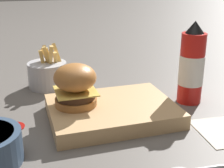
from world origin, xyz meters
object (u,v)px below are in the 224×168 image
at_px(ketchup_bottle, 192,67).
at_px(fries_basket, 48,74).
at_px(burger, 75,85).
at_px(serving_board, 112,111).

bearing_deg(ketchup_bottle, fries_basket, -33.09).
bearing_deg(burger, serving_board, 165.18).
bearing_deg(burger, fries_basket, -80.48).
relative_size(burger, ketchup_bottle, 0.46).
relative_size(ketchup_bottle, fries_basket, 1.64).
distance_m(serving_board, burger, 0.11).
xyz_separation_m(serving_board, fries_basket, (0.12, -0.25, 0.02)).
distance_m(ketchup_bottle, fries_basket, 0.41).
bearing_deg(serving_board, ketchup_bottle, -171.75).
xyz_separation_m(burger, ketchup_bottle, (-0.30, -0.01, 0.01)).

